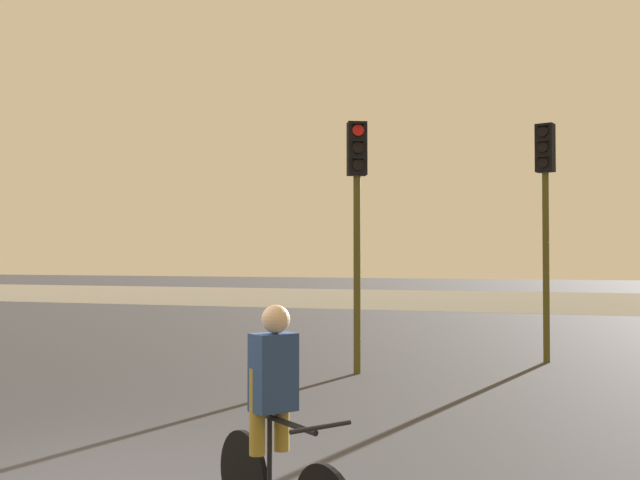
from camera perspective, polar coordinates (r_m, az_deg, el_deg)
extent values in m
cube|color=slate|center=(33.86, 11.52, -4.64)|extent=(80.00, 16.00, 0.01)
cylinder|color=#4C4719|center=(13.88, 17.63, -2.07)|extent=(0.12, 0.12, 3.53)
cube|color=black|center=(14.02, 17.57, 7.03)|extent=(0.38, 0.32, 0.90)
cylinder|color=black|center=(13.94, 17.39, 8.28)|extent=(0.19, 0.08, 0.19)
cube|color=black|center=(13.94, 17.36, 8.74)|extent=(0.22, 0.17, 0.02)
cylinder|color=black|center=(13.90, 17.40, 7.10)|extent=(0.19, 0.08, 0.19)
cube|color=black|center=(13.89, 17.37, 7.56)|extent=(0.22, 0.17, 0.02)
cylinder|color=black|center=(13.86, 17.41, 5.92)|extent=(0.19, 0.08, 0.19)
cube|color=black|center=(13.85, 17.38, 6.38)|extent=(0.22, 0.17, 0.02)
cylinder|color=#4C4719|center=(11.98, 2.98, -2.75)|extent=(0.12, 0.12, 3.33)
cube|color=black|center=(12.11, 2.97, 7.30)|extent=(0.39, 0.35, 0.90)
cylinder|color=red|center=(12.03, 3.07, 8.76)|extent=(0.19, 0.10, 0.19)
cube|color=black|center=(12.03, 3.09, 9.29)|extent=(0.22, 0.19, 0.02)
cylinder|color=black|center=(11.98, 3.07, 7.39)|extent=(0.19, 0.10, 0.19)
cube|color=black|center=(11.98, 3.09, 7.93)|extent=(0.22, 0.19, 0.02)
cylinder|color=black|center=(11.94, 3.08, 6.02)|extent=(0.19, 0.10, 0.19)
cube|color=black|center=(11.94, 3.09, 6.55)|extent=(0.22, 0.19, 0.02)
cylinder|color=black|center=(5.60, -6.15, -18.21)|extent=(0.55, 0.43, 0.66)
cylinder|color=black|center=(5.03, -3.14, -14.25)|extent=(0.69, 0.54, 0.04)
cylinder|color=black|center=(5.21, -4.06, -16.35)|extent=(0.04, 0.04, 0.55)
cylinder|color=black|center=(4.63, 0.07, -14.74)|extent=(0.30, 0.38, 0.03)
cylinder|color=olive|center=(5.10, -5.04, -13.51)|extent=(0.11, 0.11, 0.60)
cylinder|color=olive|center=(5.20, -3.08, -13.27)|extent=(0.11, 0.11, 0.60)
cube|color=navy|center=(5.05, -3.75, -10.50)|extent=(0.34, 0.36, 0.54)
sphere|color=beige|center=(4.98, -3.56, -6.34)|extent=(0.20, 0.20, 0.20)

